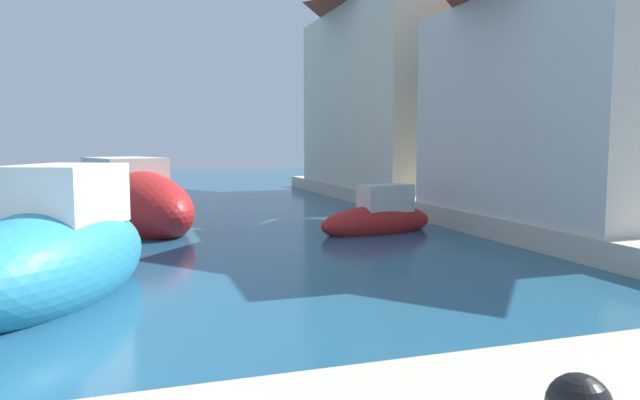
{
  "coord_description": "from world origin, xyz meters",
  "views": [
    {
      "loc": [
        2.26,
        -6.08,
        2.2
      ],
      "look_at": [
        7.25,
        9.12,
        0.62
      ],
      "focal_mm": 33.26,
      "sensor_mm": 36.0,
      "label": 1
    }
  ],
  "objects_px": {
    "moored_boat_1": "(131,204)",
    "moored_boat_7": "(55,255)",
    "moored_boat_5": "(378,218)",
    "waterfront_building_main": "(595,83)",
    "waterfront_building_annex": "(410,83)"
  },
  "relations": [
    {
      "from": "moored_boat_1",
      "to": "waterfront_building_annex",
      "type": "bearing_deg",
      "value": 97.14
    },
    {
      "from": "waterfront_building_main",
      "to": "waterfront_building_annex",
      "type": "bearing_deg",
      "value": 90.0
    },
    {
      "from": "moored_boat_1",
      "to": "waterfront_building_main",
      "type": "distance_m",
      "value": 11.82
    },
    {
      "from": "moored_boat_5",
      "to": "waterfront_building_annex",
      "type": "bearing_deg",
      "value": -131.52
    },
    {
      "from": "moored_boat_1",
      "to": "waterfront_building_main",
      "type": "relative_size",
      "value": 0.8
    },
    {
      "from": "waterfront_building_main",
      "to": "waterfront_building_annex",
      "type": "xyz_separation_m",
      "value": [
        0.0,
        9.74,
        0.89
      ]
    },
    {
      "from": "moored_boat_1",
      "to": "moored_boat_7",
      "type": "height_order",
      "value": "moored_boat_7"
    },
    {
      "from": "moored_boat_7",
      "to": "waterfront_building_main",
      "type": "relative_size",
      "value": 0.64
    },
    {
      "from": "moored_boat_1",
      "to": "moored_boat_5",
      "type": "distance_m",
      "value": 6.31
    },
    {
      "from": "waterfront_building_main",
      "to": "waterfront_building_annex",
      "type": "relative_size",
      "value": 0.74
    },
    {
      "from": "moored_boat_1",
      "to": "moored_boat_5",
      "type": "bearing_deg",
      "value": 44.18
    },
    {
      "from": "moored_boat_5",
      "to": "waterfront_building_main",
      "type": "relative_size",
      "value": 0.43
    },
    {
      "from": "moored_boat_1",
      "to": "waterfront_building_annex",
      "type": "relative_size",
      "value": 0.59
    },
    {
      "from": "moored_boat_1",
      "to": "moored_boat_5",
      "type": "relative_size",
      "value": 1.87
    },
    {
      "from": "moored_boat_5",
      "to": "moored_boat_7",
      "type": "bearing_deg",
      "value": 19.95
    }
  ]
}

